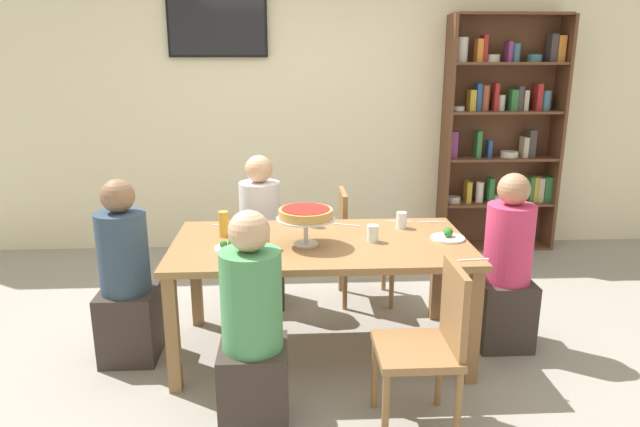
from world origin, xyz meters
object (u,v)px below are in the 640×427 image
at_px(diner_head_east, 506,274).
at_px(diner_near_left, 253,339).
at_px(chair_near_right, 430,340).
at_px(beer_glass_amber_short, 264,236).
at_px(cutlery_fork_near, 473,260).
at_px(cutlery_knife_near, 432,222).
at_px(bookshelf, 502,131).
at_px(cutlery_spare_fork, 347,225).
at_px(water_glass_clear_far, 401,220).
at_px(water_glass_clear_near, 313,220).
at_px(diner_far_left, 261,242).
at_px(deep_dish_pizza_stand, 306,215).
at_px(dining_table, 321,254).
at_px(salad_plate_near_diner, 448,235).
at_px(salad_plate_far_diner, 232,246).
at_px(cutlery_fork_far, 226,226).
at_px(chair_far_right, 357,240).
at_px(cutlery_knife_far, 400,221).
at_px(television, 218,27).
at_px(water_glass_clear_spare, 373,233).
at_px(beer_glass_amber_tall, 224,224).

relative_size(diner_head_east, diner_near_left, 1.00).
height_order(chair_near_right, beer_glass_amber_short, beer_glass_amber_short).
height_order(cutlery_fork_near, cutlery_knife_near, same).
distance_m(bookshelf, cutlery_spare_fork, 2.38).
bearing_deg(cutlery_spare_fork, water_glass_clear_far, -171.98).
bearing_deg(bookshelf, water_glass_clear_near, -137.71).
height_order(diner_far_left, chair_near_right, diner_far_left).
bearing_deg(chair_near_right, deep_dish_pizza_stand, 38.22).
relative_size(dining_table, cutlery_knife_near, 10.09).
height_order(deep_dish_pizza_stand, beer_glass_amber_short, deep_dish_pizza_stand).
bearing_deg(bookshelf, salad_plate_near_diner, -117.49).
distance_m(diner_head_east, salad_plate_far_diner, 1.75).
bearing_deg(water_glass_clear_far, chair_near_right, -92.67).
relative_size(cutlery_fork_far, cutlery_spare_fork, 1.00).
bearing_deg(cutlery_spare_fork, chair_far_right, -84.70).
relative_size(diner_head_east, salad_plate_far_diner, 5.27).
relative_size(diner_far_left, salad_plate_near_diner, 5.48).
xyz_separation_m(water_glass_clear_near, cutlery_knife_far, (0.60, 0.09, -0.05)).
distance_m(salad_plate_near_diner, cutlery_knife_far, 0.45).
bearing_deg(television, bookshelf, -2.06).
distance_m(beer_glass_amber_short, cutlery_knife_far, 1.04).
xyz_separation_m(salad_plate_near_diner, beer_glass_amber_short, (-1.14, -0.12, 0.05)).
distance_m(cutlery_fork_near, cutlery_knife_near, 0.75).
bearing_deg(cutlery_knife_near, deep_dish_pizza_stand, 29.73).
distance_m(diner_far_left, deep_dish_pizza_stand, 0.98).
relative_size(diner_head_east, cutlery_knife_far, 6.39).
height_order(diner_head_east, salad_plate_near_diner, diner_head_east).
bearing_deg(diner_far_left, cutlery_knife_far, 69.81).
bearing_deg(cutlery_knife_far, water_glass_clear_spare, 64.56).
bearing_deg(water_glass_clear_far, diner_near_left, -132.30).
relative_size(diner_far_left, chair_far_right, 1.32).
relative_size(salad_plate_far_diner, cutlery_knife_far, 1.21).
xyz_separation_m(salad_plate_far_diner, beer_glass_amber_short, (0.19, 0.01, 0.05)).
distance_m(deep_dish_pizza_stand, water_glass_clear_far, 0.73).
distance_m(diner_far_left, beer_glass_amber_tall, 0.73).
bearing_deg(water_glass_clear_near, bookshelf, 42.29).
xyz_separation_m(cutlery_fork_near, cutlery_fork_far, (-1.45, 0.74, 0.00)).
bearing_deg(cutlery_fork_near, diner_far_left, 132.50).
bearing_deg(water_glass_clear_near, dining_table, -83.35).
bearing_deg(diner_far_left, bookshelf, 119.25).
height_order(water_glass_clear_near, cutlery_fork_far, water_glass_clear_near).
bearing_deg(salad_plate_near_diner, beer_glass_amber_tall, 174.76).
height_order(salad_plate_far_diner, beer_glass_amber_short, beer_glass_amber_short).
relative_size(cutlery_fork_near, cutlery_knife_far, 1.00).
xyz_separation_m(diner_near_left, beer_glass_amber_tall, (-0.22, 0.90, 0.33)).
xyz_separation_m(diner_far_left, cutlery_fork_near, (1.24, -1.14, 0.25)).
xyz_separation_m(salad_plate_near_diner, cutlery_fork_near, (0.04, -0.39, -0.02)).
height_order(bookshelf, salad_plate_far_diner, bookshelf).
xyz_separation_m(water_glass_clear_far, cutlery_fork_near, (0.28, -0.63, -0.05)).
xyz_separation_m(chair_far_right, cutlery_knife_near, (0.46, -0.41, 0.26)).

